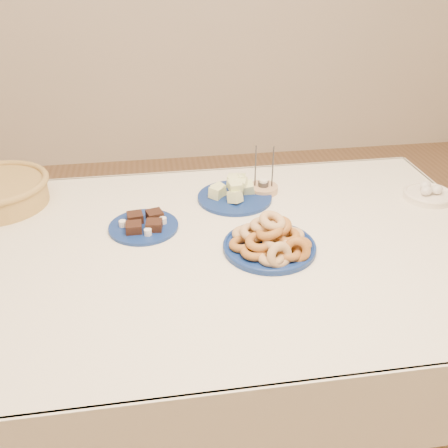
% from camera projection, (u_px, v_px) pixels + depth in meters
% --- Properties ---
extents(ground, '(5.00, 5.00, 0.00)m').
position_uv_depth(ground, '(222.00, 413.00, 1.87)').
color(ground, brown).
rests_on(ground, ground).
extents(dining_table, '(1.71, 1.11, 0.75)m').
position_uv_depth(dining_table, '(222.00, 273.00, 1.55)').
color(dining_table, brown).
rests_on(dining_table, ground).
extents(donut_platter, '(0.32, 0.32, 0.13)m').
position_uv_depth(donut_platter, '(271.00, 241.00, 1.45)').
color(donut_platter, navy).
rests_on(donut_platter, dining_table).
extents(melon_plate, '(0.34, 0.34, 0.09)m').
position_uv_depth(melon_plate, '(235.00, 192.00, 1.73)').
color(melon_plate, navy).
rests_on(melon_plate, dining_table).
extents(brownie_plate, '(0.26, 0.26, 0.04)m').
position_uv_depth(brownie_plate, '(144.00, 225.00, 1.57)').
color(brownie_plate, navy).
rests_on(brownie_plate, dining_table).
extents(candle_holder, '(0.13, 0.13, 0.18)m').
position_uv_depth(candle_holder, '(263.00, 188.00, 1.79)').
color(candle_holder, tan).
rests_on(candle_holder, dining_table).
extents(egg_bowl, '(0.21, 0.21, 0.06)m').
position_uv_depth(egg_bowl, '(428.00, 194.00, 1.74)').
color(egg_bowl, white).
rests_on(egg_bowl, dining_table).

